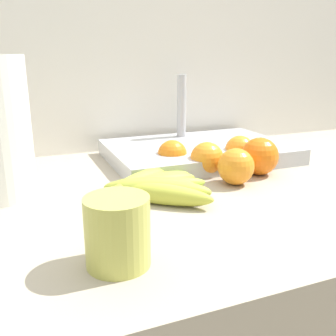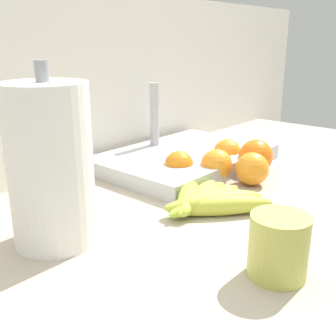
{
  "view_description": "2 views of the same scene",
  "coord_description": "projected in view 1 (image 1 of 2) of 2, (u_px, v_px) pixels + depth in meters",
  "views": [
    {
      "loc": [
        -0.23,
        -0.64,
        1.13
      ],
      "look_at": [
        0.04,
        0.01,
        0.92
      ],
      "focal_mm": 40.91,
      "sensor_mm": 36.0,
      "label": 1
    },
    {
      "loc": [
        -0.59,
        -0.43,
        1.19
      ],
      "look_at": [
        -0.03,
        0.05,
        0.96
      ],
      "focal_mm": 43.47,
      "sensor_mm": 36.0,
      "label": 2
    }
  ],
  "objects": [
    {
      "name": "orange_back_right",
      "position": [
        172.0,
        155.0,
        0.85
      ],
      "size": [
        0.07,
        0.07,
        0.07
      ],
      "primitive_type": "sphere",
      "color": "orange",
      "rests_on": "counter"
    },
    {
      "name": "banana_bunch",
      "position": [
        152.0,
        187.0,
        0.69
      ],
      "size": [
        0.2,
        0.21,
        0.04
      ],
      "color": "gold",
      "rests_on": "counter"
    },
    {
      "name": "orange_right",
      "position": [
        236.0,
        167.0,
        0.75
      ],
      "size": [
        0.07,
        0.07,
        0.07
      ],
      "primitive_type": "sphere",
      "color": "orange",
      "rests_on": "counter"
    },
    {
      "name": "orange_center",
      "position": [
        240.0,
        150.0,
        0.89
      ],
      "size": [
        0.07,
        0.07,
        0.07
      ],
      "primitive_type": "sphere",
      "color": "orange",
      "rests_on": "counter"
    },
    {
      "name": "wall_back",
      "position": [
        109.0,
        225.0,
        1.12
      ],
      "size": [
        2.14,
        0.06,
        1.3
      ],
      "primitive_type": "cube",
      "color": "silver",
      "rests_on": "ground"
    },
    {
      "name": "orange_back_left",
      "position": [
        260.0,
        156.0,
        0.81
      ],
      "size": [
        0.08,
        0.08,
        0.08
      ],
      "primitive_type": "sphere",
      "color": "orange",
      "rests_on": "counter"
    },
    {
      "name": "orange_front",
      "position": [
        207.0,
        159.0,
        0.81
      ],
      "size": [
        0.07,
        0.07,
        0.07
      ],
      "primitive_type": "sphere",
      "color": "orange",
      "rests_on": "counter"
    },
    {
      "name": "mug",
      "position": [
        118.0,
        232.0,
        0.46
      ],
      "size": [
        0.08,
        0.08,
        0.09
      ],
      "primitive_type": "cylinder",
      "color": "#BEBF56",
      "rests_on": "counter"
    },
    {
      "name": "sink_basin",
      "position": [
        198.0,
        151.0,
        0.94
      ],
      "size": [
        0.43,
        0.3,
        0.2
      ],
      "color": "#B7BABF",
      "rests_on": "counter"
    }
  ]
}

